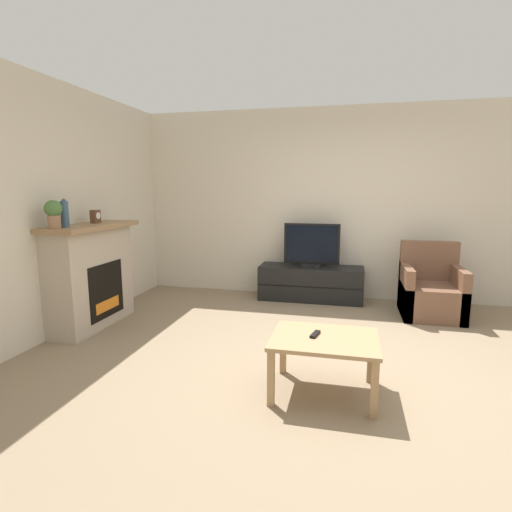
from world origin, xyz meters
name	(u,v)px	position (x,y,z in m)	size (l,w,h in m)	color
ground_plane	(344,363)	(0.00, 0.00, 0.00)	(24.00, 24.00, 0.00)	#89755B
wall_back	(350,204)	(0.00, 2.37, 1.35)	(12.00, 0.06, 2.70)	beige
wall_left	(43,210)	(-3.06, 0.00, 1.35)	(0.06, 12.00, 2.70)	beige
fireplace	(91,275)	(-2.84, 0.40, 0.60)	(0.49, 1.25, 1.18)	#B7A893
mantel_vase_left	(65,214)	(-2.83, 0.02, 1.32)	(0.08, 0.08, 0.29)	#385670
mantel_clock	(95,217)	(-2.83, 0.52, 1.25)	(0.08, 0.11, 0.15)	brown
potted_plant	(53,212)	(-2.83, -0.14, 1.34)	(0.17, 0.17, 0.28)	#936B4C
tv_stand	(311,283)	(-0.50, 2.07, 0.24)	(1.45, 0.47, 0.48)	black
tv	(312,247)	(-0.50, 2.06, 0.77)	(0.78, 0.18, 0.61)	black
armchair	(430,292)	(1.02, 1.70, 0.29)	(0.70, 0.76, 0.90)	brown
coffee_table	(324,345)	(-0.15, -0.57, 0.39)	(0.80, 0.62, 0.45)	#A37F56
remote	(315,334)	(-0.22, -0.55, 0.46)	(0.07, 0.16, 0.02)	black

